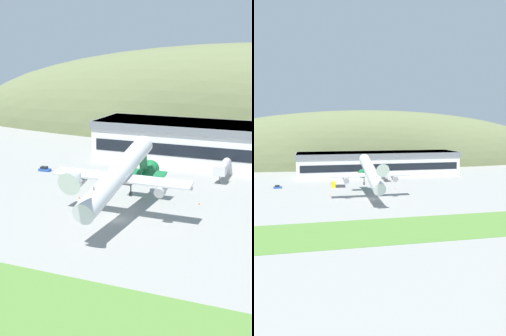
# 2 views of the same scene
# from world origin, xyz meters

# --- Properties ---
(ground_plane) EXTENTS (412.71, 412.71, 0.00)m
(ground_plane) POSITION_xyz_m (0.00, 0.00, 0.00)
(ground_plane) COLOR gray
(grass_strip_foreground) EXTENTS (371.44, 22.61, 0.08)m
(grass_strip_foreground) POSITION_xyz_m (0.00, -39.04, 0.04)
(grass_strip_foreground) COLOR #568438
(grass_strip_foreground) RESTS_ON ground_plane
(hill_backdrop) EXTENTS (309.58, 59.86, 79.46)m
(hill_backdrop) POSITION_xyz_m (21.57, 113.50, 0.00)
(hill_backdrop) COLOR #667047
(hill_backdrop) RESTS_ON ground_plane
(terminal_building) EXTENTS (91.85, 22.56, 13.64)m
(terminal_building) POSITION_xyz_m (14.67, 58.97, 7.71)
(terminal_building) COLOR silver
(terminal_building) RESTS_ON ground_plane
(jetway_0) EXTENTS (3.38, 12.44, 5.43)m
(jetway_0) POSITION_xyz_m (15.07, 41.30, 3.99)
(jetway_0) COLOR silver
(jetway_0) RESTS_ON ground_plane
(cargo_airplane) EXTENTS (32.46, 44.79, 13.99)m
(cargo_airplane) POSITION_xyz_m (-0.18, 1.04, 10.26)
(cargo_airplane) COLOR silver
(service_car_0) EXTENTS (3.92, 1.96, 1.48)m
(service_car_0) POSITION_xyz_m (7.55, 28.78, 0.61)
(service_car_0) COLOR #999EA3
(service_car_0) RESTS_ON ground_plane
(service_car_1) EXTENTS (3.78, 1.95, 1.50)m
(service_car_1) POSITION_xyz_m (-38.29, 30.58, 0.62)
(service_car_1) COLOR #264C99
(service_car_1) RESTS_ON ground_plane
(box_truck) EXTENTS (6.75, 2.73, 3.22)m
(box_truck) POSITION_xyz_m (-10.85, 27.16, 1.54)
(box_truck) COLOR gold
(box_truck) RESTS_ON ground_plane
(traffic_cone_0) EXTENTS (0.52, 0.52, 0.58)m
(traffic_cone_0) POSITION_xyz_m (14.16, 17.45, 0.28)
(traffic_cone_0) COLOR orange
(traffic_cone_0) RESTS_ON ground_plane
(traffic_cone_1) EXTENTS (0.52, 0.52, 0.58)m
(traffic_cone_1) POSITION_xyz_m (-15.49, 10.62, 0.28)
(traffic_cone_1) COLOR orange
(traffic_cone_1) RESTS_ON ground_plane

